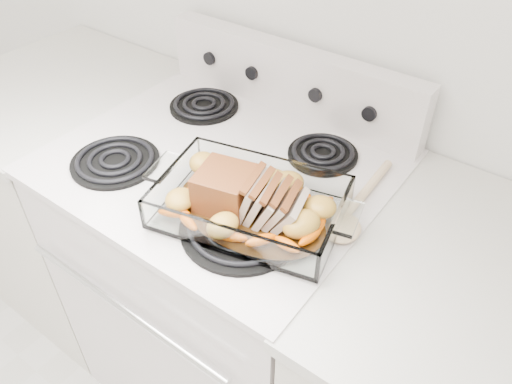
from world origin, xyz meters
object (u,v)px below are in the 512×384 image
Objects in this scene: baking_dish at (250,208)px; pork_roast at (242,192)px; counter_left at (85,198)px; electric_range at (227,281)px.

baking_dish is 0.04m from pork_roast.
counter_left is at bearing 158.28° from baking_dish.
counter_left is at bearing -163.47° from pork_roast.
counter_left is 4.19× the size of pork_roast.
electric_range is at bearing 132.58° from baking_dish.
counter_left is at bearing -179.90° from electric_range.
baking_dish is (0.18, -0.12, 0.48)m from electric_range.
baking_dish is at bearing -8.07° from counter_left.
pork_roast reaches higher than baking_dish.
pork_roast is (0.82, -0.12, 0.53)m from counter_left.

